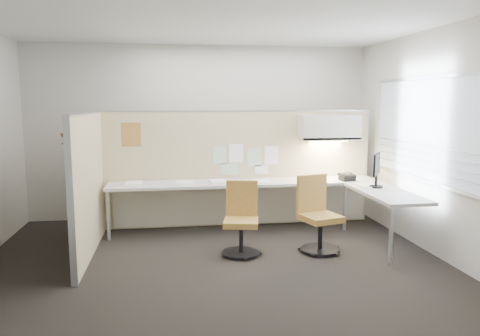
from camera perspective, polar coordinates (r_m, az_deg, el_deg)
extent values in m
cube|color=black|center=(5.78, -3.28, -11.16)|extent=(5.50, 4.50, 0.01)
cube|color=white|center=(5.53, -3.52, 17.49)|extent=(5.50, 4.50, 0.01)
cube|color=beige|center=(7.72, -4.89, 4.36)|extent=(5.50, 0.02, 2.80)
cube|color=beige|center=(3.26, 0.14, -0.78)|extent=(5.50, 0.02, 2.80)
cube|color=beige|center=(6.34, 22.22, 2.97)|extent=(0.02, 4.50, 2.80)
cube|color=#939EAB|center=(6.32, 22.10, 4.33)|extent=(0.01, 2.80, 1.30)
cube|color=beige|center=(7.18, -0.13, -0.10)|extent=(4.10, 0.06, 1.75)
cube|color=beige|center=(6.11, -17.95, -1.97)|extent=(0.06, 2.20, 1.75)
cube|color=beige|center=(6.90, 0.68, -1.84)|extent=(4.00, 0.60, 0.04)
cube|color=beige|center=(6.43, 17.36, -2.95)|extent=(0.60, 1.47, 0.04)
cube|color=beige|center=(7.23, 0.33, -4.32)|extent=(3.90, 0.02, 0.64)
cylinder|color=#A5A8AA|center=(6.70, -15.76, -5.64)|extent=(0.05, 0.05, 0.69)
cylinder|color=#A5A8AA|center=(5.81, 17.92, -7.85)|extent=(0.05, 0.05, 0.69)
cylinder|color=#A5A8AA|center=(7.11, 12.66, -4.74)|extent=(0.05, 0.05, 0.69)
cube|color=beige|center=(7.24, 10.79, 4.87)|extent=(0.90, 0.36, 0.38)
cube|color=#FFEABF|center=(7.25, 10.74, 3.22)|extent=(0.60, 0.06, 0.02)
cube|color=#8CBF8C|center=(7.09, -2.49, 1.61)|extent=(0.21, 0.00, 0.28)
cube|color=white|center=(7.11, -0.49, 1.81)|extent=(0.21, 0.00, 0.28)
cube|color=#8CBF8C|center=(7.17, 1.73, 1.29)|extent=(0.21, 0.00, 0.28)
cube|color=white|center=(7.21, 3.84, 1.56)|extent=(0.21, 0.00, 0.28)
cube|color=#8CBF8C|center=(7.13, -1.28, -0.12)|extent=(0.28, 0.00, 0.18)
cube|color=white|center=(7.21, 2.66, -0.20)|extent=(0.21, 0.00, 0.14)
cube|color=orange|center=(7.04, -13.11, 3.98)|extent=(0.28, 0.00, 0.35)
cylinder|color=black|center=(5.94, 0.13, -10.30)|extent=(0.47, 0.47, 0.03)
cylinder|color=black|center=(5.88, 0.13, -8.61)|extent=(0.05, 0.05, 0.36)
cube|color=tan|center=(5.82, 0.13, -6.64)|extent=(0.50, 0.50, 0.07)
cube|color=tan|center=(5.96, 0.24, -3.69)|extent=(0.40, 0.14, 0.46)
cylinder|color=black|center=(6.14, 9.70, -9.77)|extent=(0.50, 0.50, 0.03)
cylinder|color=black|center=(6.08, 9.74, -8.04)|extent=(0.06, 0.06, 0.39)
cube|color=tan|center=(6.02, 9.79, -6.01)|extent=(0.55, 0.55, 0.08)
cube|color=tan|center=(6.13, 8.73, -3.05)|extent=(0.42, 0.18, 0.48)
cylinder|color=black|center=(6.70, 16.23, -2.17)|extent=(0.18, 0.18, 0.02)
cylinder|color=black|center=(6.68, 16.26, -1.51)|extent=(0.04, 0.04, 0.17)
cube|color=black|center=(6.65, 16.34, 0.45)|extent=(0.26, 0.39, 0.30)
cube|color=black|center=(6.65, 16.34, 0.45)|extent=(0.22, 0.34, 0.26)
cube|color=black|center=(7.15, 12.93, -1.11)|extent=(0.23, 0.22, 0.12)
cylinder|color=black|center=(7.13, 12.21, -0.83)|extent=(0.06, 0.17, 0.04)
cube|color=black|center=(7.15, 8.88, -1.21)|extent=(0.15, 0.07, 0.05)
cube|color=black|center=(7.26, 9.97, -1.05)|extent=(0.11, 0.08, 0.06)
cube|color=silver|center=(5.33, -19.60, 6.27)|extent=(0.14, 0.02, 0.02)
cylinder|color=silver|center=(5.35, -20.30, 5.33)|extent=(0.02, 0.02, 0.14)
cube|color=#AD7F4C|center=(5.35, -20.23, 3.94)|extent=(0.02, 0.40, 0.12)
cube|color=#AD7F4C|center=(5.39, -20.46, 3.53)|extent=(0.02, 0.40, 0.12)
cube|color=#96969F|center=(5.38, -20.14, -2.33)|extent=(0.01, 0.07, 1.01)
cube|color=white|center=(6.86, -12.82, -1.83)|extent=(0.23, 0.30, 0.02)
cube|color=white|center=(6.82, -6.80, -1.74)|extent=(0.27, 0.33, 0.02)
cube|color=white|center=(6.76, -2.69, -1.71)|extent=(0.27, 0.33, 0.04)
cube|color=white|center=(6.91, 2.76, -1.61)|extent=(0.26, 0.32, 0.01)
cube|color=white|center=(6.76, 15.32, -2.09)|extent=(0.25, 0.32, 0.02)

